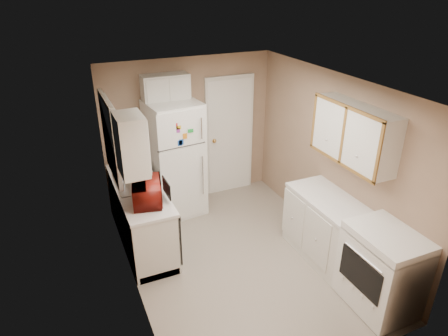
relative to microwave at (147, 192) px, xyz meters
name	(u,v)px	position (x,y,z in m)	size (l,w,h in m)	color
floor	(239,258)	(1.08, -0.45, -1.05)	(3.80, 3.80, 0.00)	#B4A697
ceiling	(242,85)	(1.08, -0.45, 1.35)	(3.80, 3.80, 0.00)	white
wall_left	(127,204)	(-0.32, -0.45, 0.15)	(3.80, 3.80, 0.00)	#9F8067
wall_right	(332,161)	(2.48, -0.45, 0.15)	(3.80, 3.80, 0.00)	#9F8067
wall_back	(190,131)	(1.08, 1.45, 0.15)	(2.80, 2.80, 0.00)	#9F8067
wall_front	(338,274)	(1.08, -2.35, 0.15)	(2.80, 2.80, 0.00)	#9F8067
left_counter	(141,215)	(-0.02, 0.45, -0.60)	(0.60, 1.80, 0.90)	silver
dishwasher	(174,230)	(0.27, -0.15, -0.56)	(0.03, 0.58, 0.72)	black
sink	(136,185)	(-0.02, 0.60, -0.19)	(0.54, 0.74, 0.16)	gray
microwave	(147,192)	(0.00, 0.00, 0.00)	(0.29, 0.52, 0.35)	maroon
soap_bottle	(130,163)	(-0.01, 1.06, -0.05)	(0.09, 0.09, 0.20)	white
window_blinds	(111,138)	(-0.28, 0.60, 0.55)	(0.10, 0.98, 1.08)	silver
upper_cabinet_left	(131,145)	(-0.17, -0.23, 0.75)	(0.30, 0.45, 0.70)	silver
refrigerator	(175,159)	(0.71, 1.11, -0.13)	(0.75, 0.73, 1.83)	white
cabinet_over_fridge	(165,88)	(0.68, 1.30, 0.95)	(0.70, 0.30, 0.40)	silver
interior_door	(229,136)	(1.78, 1.41, -0.03)	(0.86, 0.06, 2.08)	white
right_counter	(345,244)	(2.18, -1.25, -0.60)	(0.60, 2.00, 0.90)	silver
stove	(383,269)	(2.21, -1.86, -0.55)	(0.67, 0.83, 1.01)	white
upper_cabinet_right	(354,134)	(2.33, -0.95, 0.75)	(0.30, 1.20, 0.70)	silver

